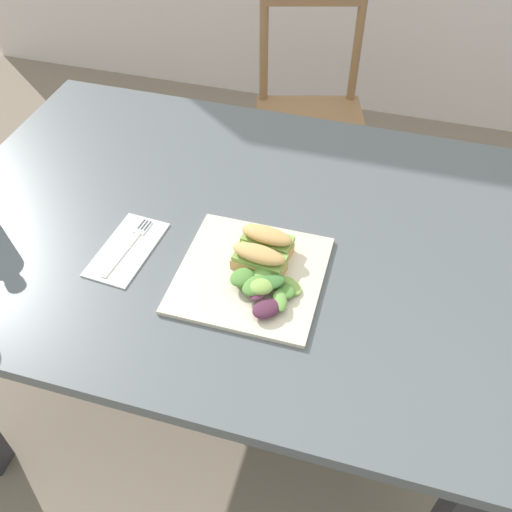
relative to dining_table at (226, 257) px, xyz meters
name	(u,v)px	position (x,y,z in m)	size (l,w,h in m)	color
ground_plane	(239,403)	(0.03, -0.03, -0.63)	(8.21, 8.21, 0.00)	#7A6B5B
dining_table	(226,257)	(0.00, 0.00, 0.00)	(1.33, 0.96, 0.74)	#51565B
chair_wooden_far	(309,118)	(0.01, 0.93, -0.18)	(0.49, 0.49, 0.87)	#8E6642
plate_lunch	(251,274)	(0.10, -0.14, 0.12)	(0.29, 0.29, 0.01)	beige
sandwich_half_front	(259,259)	(0.12, -0.12, 0.15)	(0.12, 0.07, 0.06)	tan
sandwich_half_back	(267,240)	(0.12, -0.07, 0.15)	(0.12, 0.07, 0.06)	tan
salad_mixed_greens	(262,285)	(0.14, -0.18, 0.14)	(0.16, 0.17, 0.04)	#6B9E47
napkin_folded	(127,249)	(-0.17, -0.14, 0.12)	(0.10, 0.21, 0.00)	white
fork_on_napkin	(131,243)	(-0.17, -0.12, 0.12)	(0.04, 0.19, 0.00)	silver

